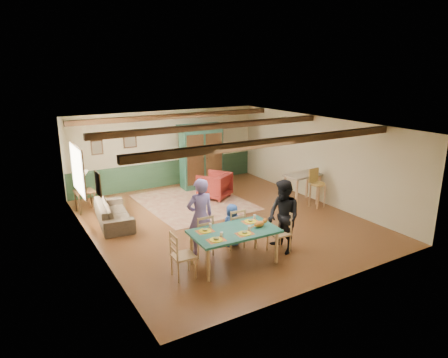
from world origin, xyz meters
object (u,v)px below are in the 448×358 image
person_woman (283,217)px  bar_stool_left (318,188)px  dining_chair_far_right (234,227)px  sofa (114,213)px  armoire (201,156)px  end_table (85,201)px  person_man (200,216)px  armchair (214,185)px  dining_chair_far_left (202,234)px  dining_chair_end_right (279,232)px  person_child (232,225)px  table_lamp (83,181)px  dining_table (234,247)px  cat (259,223)px  bar_stool_right (317,188)px  counter_table (302,189)px  dining_chair_end_left (183,255)px

person_woman → bar_stool_left: bearing=125.5°
dining_chair_far_right → sofa: bearing=-53.0°
armoire → end_table: size_ratio=3.44×
person_man → sofa: person_man is taller
armchair → end_table: 4.02m
dining_chair_far_left → person_woman: size_ratio=0.58×
person_woman → sofa: size_ratio=0.83×
dining_chair_end_right → end_table: size_ratio=1.50×
person_child → person_woman: bearing=136.7°
table_lamp → bar_stool_left: bearing=-26.8°
dining_table → dining_chair_far_right: 0.86m
dining_table → person_woman: (1.30, -0.05, 0.47)m
dining_chair_far_right → armchair: size_ratio=1.06×
dining_table → cat: bearing=-12.5°
cat → dining_chair_end_right: bearing=9.5°
armchair → dining_table: bearing=33.4°
armchair → bar_stool_right: size_ratio=0.79×
dining_chair_end_right → counter_table: dining_chair_end_right is taller
dining_chair_end_left → sofa: size_ratio=0.48×
end_table → dining_chair_end_right: bearing=-57.0°
dining_chair_far_right → person_child: bearing=-90.0°
counter_table → cat: bearing=-144.2°
armchair → sofa: armchair is taller
person_woman → armoire: 5.60m
dining_chair_end_right → bar_stool_left: 3.52m
person_child → dining_chair_far_right: bearing=90.0°
armchair → table_lamp: bearing=-44.0°
cat → counter_table: cat is taller
dining_chair_end_left → sofa: 3.66m
dining_table → dining_chair_end_right: bearing=-2.2°
dining_chair_far_right → cat: bearing=100.4°
cat → sofa: 4.42m
person_man → person_child: (0.83, -0.03, -0.37)m
bar_stool_right → dining_chair_far_right: bearing=-169.0°
dining_chair_end_left → counter_table: bearing=-63.9°
person_child → dining_chair_end_right: bearing=133.2°
dining_table → person_child: bearing=61.2°
dining_chair_end_right → armchair: size_ratio=1.06×
table_lamp → armchair: bearing=-11.4°
dining_chair_end_right → armchair: (0.67, 4.24, -0.07)m
armchair → cat: bearing=40.6°
dining_chair_far_right → dining_chair_end_left: 1.77m
armoire → sofa: size_ratio=1.10×
person_woman → cat: (-0.73, -0.08, 0.02)m
end_table → bar_stool_right: bar_stool_right is taller
person_child → bar_stool_left: (3.72, 1.02, 0.06)m
dining_chair_far_left → dining_chair_end_right: 1.77m
end_table → table_lamp: (0.00, 0.00, 0.63)m
bar_stool_right → armoire: bearing=114.0°
dining_chair_end_right → person_woman: 0.38m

